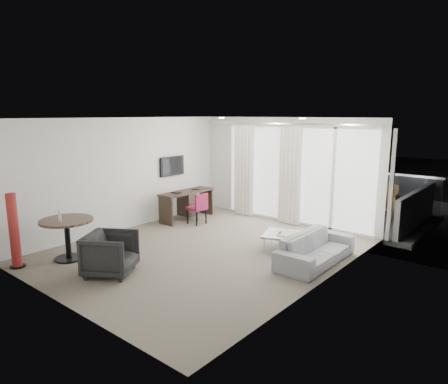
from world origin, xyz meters
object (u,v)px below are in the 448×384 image
Objects in this scene: round_table at (68,239)px; rattan_chair_b at (385,201)px; coffee_table at (283,242)px; sofa at (316,249)px; desk at (187,205)px; red_lamp at (14,231)px; tub_armchair at (111,254)px; rattan_chair_a at (350,208)px; desk_chair at (197,208)px.

round_table is 7.89m from rattan_chair_b.
sofa reaches higher than coffee_table.
desk is 4.29m from red_lamp.
red_lamp reaches higher than coffee_table.
desk is at bearing -7.78° from tub_armchair.
tub_armchair is at bearing -65.26° from desk.
red_lamp is 5.38m from sofa.
rattan_chair_a is 0.90× the size of rattan_chair_b.
round_table reaches higher than sofa.
sofa is at bearing 41.82° from red_lamp.
rattan_chair_b is at bearing 51.92° from desk_chair.
rattan_chair_a is (3.38, 6.62, -0.30)m from red_lamp.
desk is 1.63× the size of round_table.
tub_armchair is (1.22, 0.09, -0.02)m from round_table.
desk_chair is at bearing -18.09° from desk.
red_lamp is at bearing -93.66° from desk_chair.
red_lamp is 7.44m from rattan_chair_a.
sofa is at bearing -74.67° from tub_armchair.
round_table reaches higher than coffee_table.
rattan_chair_a is (-0.62, 3.04, 0.10)m from sofa.
rattan_chair_a is (3.04, 5.82, -0.01)m from round_table.
sofa is (2.44, 2.69, -0.09)m from tub_armchair.
desk_chair is 1.07× the size of coffee_table.
desk_chair reaches higher than coffee_table.
desk_chair is 0.81× the size of round_table.
tub_armchair is at bearing 4.25° from round_table.
desk_chair is 1.05× the size of rattan_chair_a.
rattan_chair_b is (0.68, 4.05, 0.25)m from coffee_table.
red_lamp reaches higher than desk.
tub_armchair is 0.96× the size of rattan_chair_b.
coffee_table is 4.12m from rattan_chair_b.
coffee_table is (2.80, 3.02, -0.22)m from round_table.
sofa is (0.85, -0.24, 0.11)m from coffee_table.
desk is 0.54m from desk_chair.
red_lamp reaches higher than sofa.
rattan_chair_a is (2.87, 2.51, -0.02)m from desk_chair.
tub_armchair is at bearing 29.54° from red_lamp.
round_table reaches higher than tub_armchair.
rattan_chair_b is at bearing 92.43° from rattan_chair_a.
round_table is at bearing -89.43° from desk_chair.
coffee_table is at bearing 74.30° from sofa.
coffee_table is (2.64, -0.29, -0.23)m from desk_chair.
red_lamp is 1.80× the size of rattan_chair_a.
desk_chair reaches higher than tub_armchair.
red_lamp is (-0.34, -0.79, 0.28)m from round_table.
desk_chair is at bearing 82.98° from red_lamp.
desk reaches higher than tub_armchair.
rattan_chair_a is (0.23, 2.80, 0.21)m from coffee_table.
rattan_chair_b is (2.27, 6.99, 0.05)m from tub_armchair.
sofa is at bearing -9.88° from desk.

